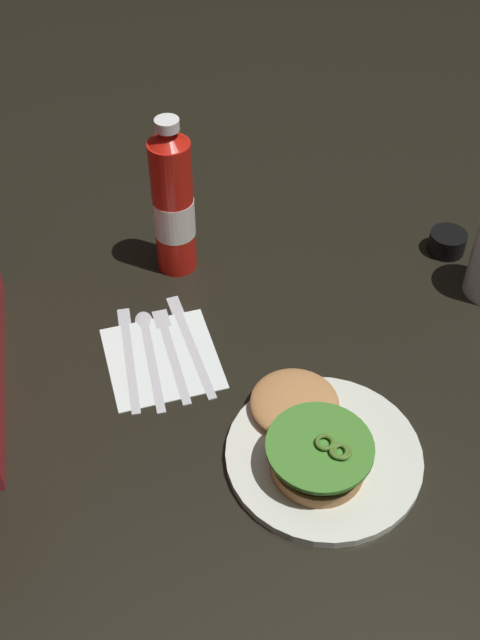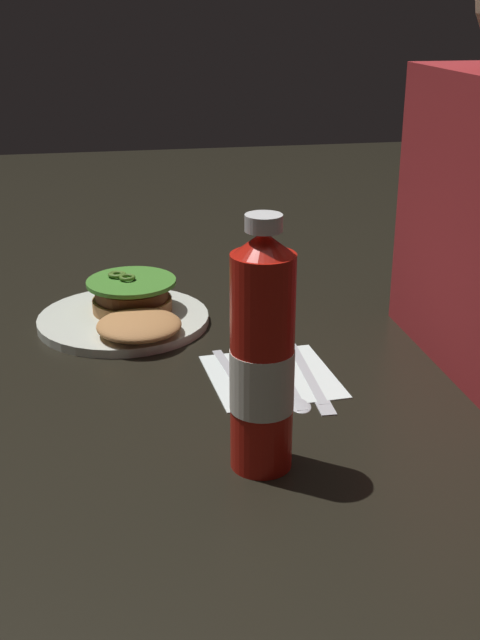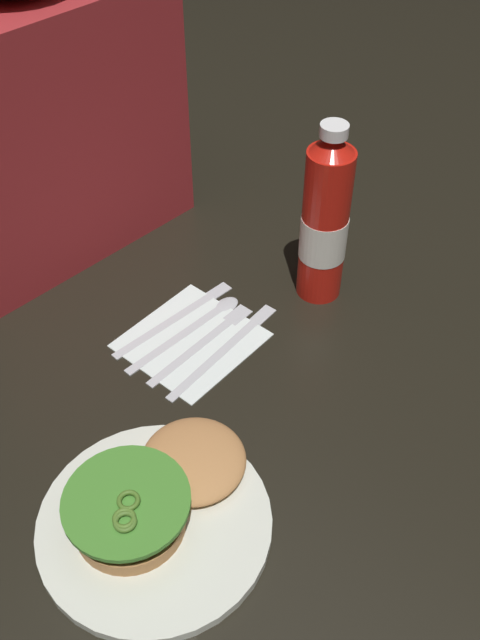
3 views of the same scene
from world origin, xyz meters
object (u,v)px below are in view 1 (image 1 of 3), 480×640
object	(u,v)px
dinner_plate	(324,455)
fork_utensil	(170,344)
spoon_utensil	(148,343)
napkin	(162,358)
condiment_cup	(447,242)
steak_knife	(128,350)
burger_sandwich	(309,435)
ketchup_bottle	(173,205)
butter_knife	(188,336)

from	to	relation	value
dinner_plate	fork_utensil	world-z (taller)	dinner_plate
spoon_utensil	dinner_plate	bearing A→B (deg)	-141.96
napkin	fork_utensil	bearing A→B (deg)	-35.32
condiment_cup	napkin	size ratio (longest dim) A/B	0.37
napkin	steak_knife	distance (m)	0.05
napkin	condiment_cup	bearing A→B (deg)	-74.85
dinner_plate	burger_sandwich	distance (m)	0.03
burger_sandwich	fork_utensil	size ratio (longest dim) A/B	1.16
dinner_plate	spoon_utensil	size ratio (longest dim) A/B	1.25
ketchup_bottle	butter_knife	size ratio (longest dim) A/B	1.24
burger_sandwich	butter_knife	bearing A→B (deg)	26.78
burger_sandwich	steak_knife	bearing A→B (deg)	42.64
dinner_plate	napkin	world-z (taller)	dinner_plate
dinner_plate	steak_knife	distance (m)	0.31
spoon_utensil	steak_knife	size ratio (longest dim) A/B	0.97
dinner_plate	spoon_utensil	xyz separation A→B (m)	(0.24, 0.18, -0.00)
condiment_cup	butter_knife	size ratio (longest dim) A/B	0.28
ketchup_bottle	fork_utensil	bearing A→B (deg)	166.91
ketchup_bottle	fork_utensil	size ratio (longest dim) A/B	1.39
napkin	steak_knife	size ratio (longest dim) A/B	0.79
condiment_cup	napkin	bearing A→B (deg)	105.15
dinner_plate	burger_sandwich	xyz separation A→B (m)	(0.01, 0.02, 0.03)
ketchup_bottle	spoon_utensil	xyz separation A→B (m)	(-0.16, 0.07, -0.11)
condiment_cup	steak_knife	bearing A→B (deg)	101.56
butter_knife	condiment_cup	bearing A→B (deg)	-77.03
burger_sandwich	fork_utensil	world-z (taller)	burger_sandwich
fork_utensil	napkin	bearing A→B (deg)	144.68
steak_knife	condiment_cup	bearing A→B (deg)	-78.44
napkin	fork_utensil	size ratio (longest dim) A/B	0.85
burger_sandwich	fork_utensil	bearing A→B (deg)	33.42
ketchup_bottle	butter_knife	world-z (taller)	ketchup_bottle
condiment_cup	steak_knife	xyz separation A→B (m)	(-0.11, 0.52, -0.01)
ketchup_bottle	condiment_cup	distance (m)	0.44
spoon_utensil	steak_knife	bearing A→B (deg)	101.80
burger_sandwich	napkin	size ratio (longest dim) A/B	1.35
dinner_plate	condiment_cup	bearing A→B (deg)	-42.50
napkin	ketchup_bottle	bearing A→B (deg)	-15.71
burger_sandwich	steak_knife	size ratio (longest dim) A/B	1.07
condiment_cup	spoon_utensil	size ratio (longest dim) A/B	0.30
butter_knife	spoon_utensil	distance (m)	0.06
ketchup_bottle	napkin	xyz separation A→B (m)	(-0.19, 0.05, -0.11)
fork_utensil	burger_sandwich	bearing A→B (deg)	-146.58
napkin	butter_knife	size ratio (longest dim) A/B	0.76
dinner_plate	steak_knife	size ratio (longest dim) A/B	1.22
ketchup_bottle	spoon_utensil	world-z (taller)	ketchup_bottle
butter_knife	ketchup_bottle	bearing A→B (deg)	-4.14
steak_knife	fork_utensil	bearing A→B (deg)	-92.94
condiment_cup	spoon_utensil	distance (m)	0.50
burger_sandwich	napkin	xyz separation A→B (m)	(0.19, 0.15, -0.03)
napkin	butter_knife	bearing A→B (deg)	-55.40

